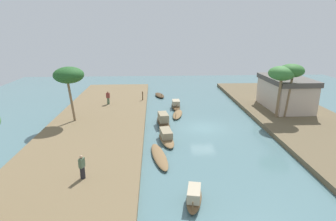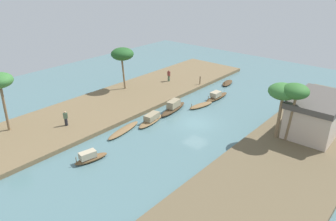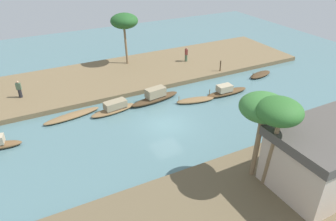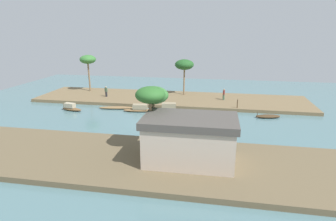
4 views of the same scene
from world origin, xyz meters
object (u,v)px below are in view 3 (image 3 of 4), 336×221
at_px(palm_tree_right_tall, 263,109).
at_px(sampan_with_tall_canopy, 195,100).
at_px(sampan_downstream_large, 114,108).
at_px(riverside_building, 331,155).
at_px(mooring_post, 220,66).
at_px(person_by_mooring, 19,90).
at_px(sampan_upstream_small, 260,74).
at_px(palm_tree_right_short, 279,113).
at_px(sampan_near_left_bank, 72,116).
at_px(sampan_with_red_awning, 155,97).
at_px(palm_tree_left_near, 124,21).
at_px(sampan_midstream, 226,91).
at_px(person_on_near_bank, 186,55).

bearing_deg(palm_tree_right_tall, sampan_with_tall_canopy, -102.62).
relative_size(sampan_downstream_large, riverside_building, 0.57).
bearing_deg(mooring_post, sampan_downstream_large, 11.25).
xyz_separation_m(sampan_downstream_large, mooring_post, (-13.72, -2.73, 0.69)).
bearing_deg(person_by_mooring, sampan_upstream_small, -174.10).
distance_m(sampan_upstream_small, palm_tree_right_short, 19.76).
xyz_separation_m(sampan_near_left_bank, palm_tree_right_tall, (-8.83, 13.71, 5.26)).
xyz_separation_m(sampan_with_red_awning, palm_tree_left_near, (-0.87, -9.97, 5.01)).
height_order(mooring_post, riverside_building, riverside_building).
height_order(sampan_near_left_bank, sampan_downstream_large, sampan_downstream_large).
height_order(sampan_near_left_bank, person_by_mooring, person_by_mooring).
height_order(sampan_midstream, sampan_near_left_bank, sampan_midstream).
relative_size(sampan_with_tall_canopy, riverside_building, 0.51).
relative_size(mooring_post, palm_tree_right_tall, 0.21).
height_order(sampan_with_tall_canopy, mooring_post, mooring_post).
distance_m(sampan_near_left_bank, sampan_downstream_large, 3.75).
relative_size(person_by_mooring, palm_tree_right_tall, 0.29).
height_order(person_by_mooring, palm_tree_left_near, palm_tree_left_near).
height_order(mooring_post, palm_tree_right_short, palm_tree_right_short).
distance_m(sampan_with_tall_canopy, person_on_near_bank, 9.95).
bearing_deg(mooring_post, palm_tree_right_tall, 61.40).
bearing_deg(sampan_with_red_awning, riverside_building, 98.39).
xyz_separation_m(palm_tree_right_tall, riverside_building, (-3.71, 2.53, -2.96)).
bearing_deg(sampan_upstream_small, palm_tree_right_short, 36.67).
distance_m(sampan_midstream, palm_tree_left_near, 14.35).
relative_size(sampan_midstream, riverside_building, 0.61).
bearing_deg(sampan_near_left_bank, riverside_building, 118.18).
distance_m(person_by_mooring, palm_tree_right_tall, 23.15).
relative_size(sampan_with_tall_canopy, person_by_mooring, 2.31).
bearing_deg(person_by_mooring, mooring_post, -169.98).
height_order(sampan_near_left_bank, sampan_with_tall_canopy, sampan_with_tall_canopy).
relative_size(palm_tree_left_near, palm_tree_right_tall, 1.02).
bearing_deg(person_by_mooring, sampan_midstream, 176.10).
distance_m(sampan_midstream, mooring_post, 5.21).
distance_m(mooring_post, riverside_building, 18.91).
distance_m(sampan_midstream, palm_tree_right_short, 14.71).
xyz_separation_m(person_on_near_bank, mooring_post, (-1.90, 4.53, -0.21)).
xyz_separation_m(person_on_near_bank, palm_tree_right_tall, (6.65, 20.22, 4.14)).
bearing_deg(person_by_mooring, palm_tree_right_short, 140.94).
xyz_separation_m(sampan_downstream_large, person_by_mooring, (7.35, -6.06, 0.87)).
relative_size(sampan_downstream_large, palm_tree_left_near, 0.74).
distance_m(sampan_downstream_large, sampan_upstream_small, 17.62).
relative_size(sampan_with_red_awning, riverside_building, 0.68).
relative_size(sampan_near_left_bank, mooring_post, 4.26).
relative_size(sampan_near_left_bank, person_by_mooring, 3.04).
bearing_deg(riverside_building, mooring_post, -105.50).
distance_m(sampan_with_tall_canopy, palm_tree_left_near, 13.22).
bearing_deg(sampan_downstream_large, sampan_upstream_small, 172.91).
relative_size(sampan_with_red_awning, palm_tree_right_short, 0.88).
bearing_deg(riverside_building, sampan_downstream_large, -60.81).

